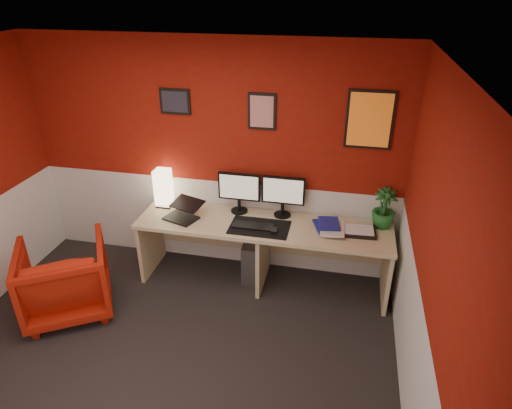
{
  "coord_description": "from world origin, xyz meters",
  "views": [
    {
      "loc": [
        1.38,
        -2.45,
        2.99
      ],
      "look_at": [
        0.6,
        1.21,
        1.05
      ],
      "focal_mm": 31.22,
      "sensor_mm": 36.0,
      "label": 1
    }
  ],
  "objects_px": {
    "shoji_lamp": "(164,189)",
    "armchair": "(65,278)",
    "zen_tray": "(358,231)",
    "pc_tower": "(254,257)",
    "desk": "(263,254)",
    "potted_plant": "(384,208)",
    "monitor_left": "(239,187)",
    "monitor_right": "(283,191)",
    "laptop": "(180,210)"
  },
  "relations": [
    {
      "from": "monitor_right",
      "to": "shoji_lamp",
      "type": "bearing_deg",
      "value": -178.11
    },
    {
      "from": "laptop",
      "to": "potted_plant",
      "type": "relative_size",
      "value": 0.8
    },
    {
      "from": "zen_tray",
      "to": "monitor_right",
      "type": "bearing_deg",
      "value": 166.27
    },
    {
      "from": "shoji_lamp",
      "to": "monitor_left",
      "type": "distance_m",
      "value": 0.84
    },
    {
      "from": "desk",
      "to": "shoji_lamp",
      "type": "relative_size",
      "value": 6.5
    },
    {
      "from": "monitor_left",
      "to": "zen_tray",
      "type": "xyz_separation_m",
      "value": [
        1.25,
        -0.18,
        -0.28
      ]
    },
    {
      "from": "laptop",
      "to": "monitor_right",
      "type": "height_order",
      "value": "monitor_right"
    },
    {
      "from": "monitor_right",
      "to": "pc_tower",
      "type": "bearing_deg",
      "value": -160.32
    },
    {
      "from": "zen_tray",
      "to": "shoji_lamp",
      "type": "bearing_deg",
      "value": 175.92
    },
    {
      "from": "laptop",
      "to": "shoji_lamp",
      "type": "bearing_deg",
      "value": 157.38
    },
    {
      "from": "monitor_right",
      "to": "desk",
      "type": "bearing_deg",
      "value": -126.39
    },
    {
      "from": "laptop",
      "to": "monitor_left",
      "type": "relative_size",
      "value": 0.57
    },
    {
      "from": "shoji_lamp",
      "to": "pc_tower",
      "type": "distance_m",
      "value": 1.23
    },
    {
      "from": "shoji_lamp",
      "to": "zen_tray",
      "type": "bearing_deg",
      "value": -4.08
    },
    {
      "from": "desk",
      "to": "zen_tray",
      "type": "distance_m",
      "value": 1.02
    },
    {
      "from": "laptop",
      "to": "monitor_left",
      "type": "distance_m",
      "value": 0.65
    },
    {
      "from": "desk",
      "to": "zen_tray",
      "type": "relative_size",
      "value": 7.43
    },
    {
      "from": "monitor_right",
      "to": "pc_tower",
      "type": "relative_size",
      "value": 1.29
    },
    {
      "from": "monitor_left",
      "to": "desk",
      "type": "bearing_deg",
      "value": -34.77
    },
    {
      "from": "desk",
      "to": "laptop",
      "type": "height_order",
      "value": "laptop"
    },
    {
      "from": "monitor_left",
      "to": "armchair",
      "type": "height_order",
      "value": "monitor_left"
    },
    {
      "from": "monitor_left",
      "to": "potted_plant",
      "type": "xyz_separation_m",
      "value": [
        1.48,
        -0.01,
        -0.08
      ]
    },
    {
      "from": "potted_plant",
      "to": "armchair",
      "type": "xyz_separation_m",
      "value": [
        -2.97,
        -1.03,
        -0.57
      ]
    },
    {
      "from": "desk",
      "to": "monitor_right",
      "type": "relative_size",
      "value": 4.48
    },
    {
      "from": "shoji_lamp",
      "to": "potted_plant",
      "type": "height_order",
      "value": "potted_plant"
    },
    {
      "from": "monitor_right",
      "to": "pc_tower",
      "type": "distance_m",
      "value": 0.85
    },
    {
      "from": "shoji_lamp",
      "to": "laptop",
      "type": "xyz_separation_m",
      "value": [
        0.28,
        -0.25,
        -0.09
      ]
    },
    {
      "from": "zen_tray",
      "to": "potted_plant",
      "type": "distance_m",
      "value": 0.35
    },
    {
      "from": "desk",
      "to": "armchair",
      "type": "distance_m",
      "value": 1.98
    },
    {
      "from": "monitor_left",
      "to": "laptop",
      "type": "bearing_deg",
      "value": -152.29
    },
    {
      "from": "desk",
      "to": "monitor_right",
      "type": "xyz_separation_m",
      "value": [
        0.16,
        0.22,
        0.66
      ]
    },
    {
      "from": "shoji_lamp",
      "to": "pc_tower",
      "type": "height_order",
      "value": "shoji_lamp"
    },
    {
      "from": "zen_tray",
      "to": "armchair",
      "type": "relative_size",
      "value": 0.43
    },
    {
      "from": "pc_tower",
      "to": "desk",
      "type": "bearing_deg",
      "value": -45.48
    },
    {
      "from": "shoji_lamp",
      "to": "armchair",
      "type": "distance_m",
      "value": 1.32
    },
    {
      "from": "desk",
      "to": "pc_tower",
      "type": "distance_m",
      "value": 0.22
    },
    {
      "from": "laptop",
      "to": "potted_plant",
      "type": "distance_m",
      "value": 2.05
    },
    {
      "from": "potted_plant",
      "to": "monitor_left",
      "type": "bearing_deg",
      "value": 179.59
    },
    {
      "from": "monitor_left",
      "to": "shoji_lamp",
      "type": "bearing_deg",
      "value": -177.55
    },
    {
      "from": "shoji_lamp",
      "to": "pc_tower",
      "type": "xyz_separation_m",
      "value": [
        1.01,
        -0.06,
        -0.7
      ]
    },
    {
      "from": "monitor_right",
      "to": "armchair",
      "type": "height_order",
      "value": "monitor_right"
    },
    {
      "from": "laptop",
      "to": "zen_tray",
      "type": "bearing_deg",
      "value": 22.9
    },
    {
      "from": "desk",
      "to": "potted_plant",
      "type": "height_order",
      "value": "potted_plant"
    },
    {
      "from": "monitor_left",
      "to": "monitor_right",
      "type": "bearing_deg",
      "value": 0.87
    },
    {
      "from": "zen_tray",
      "to": "pc_tower",
      "type": "distance_m",
      "value": 1.19
    },
    {
      "from": "laptop",
      "to": "armchair",
      "type": "distance_m",
      "value": 1.29
    },
    {
      "from": "monitor_right",
      "to": "pc_tower",
      "type": "xyz_separation_m",
      "value": [
        -0.29,
        -0.1,
        -0.8
      ]
    },
    {
      "from": "monitor_left",
      "to": "pc_tower",
      "type": "height_order",
      "value": "monitor_left"
    },
    {
      "from": "pc_tower",
      "to": "monitor_left",
      "type": "bearing_deg",
      "value": 147.93
    },
    {
      "from": "desk",
      "to": "potted_plant",
      "type": "xyz_separation_m",
      "value": [
        1.18,
        0.2,
        0.57
      ]
    }
  ]
}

